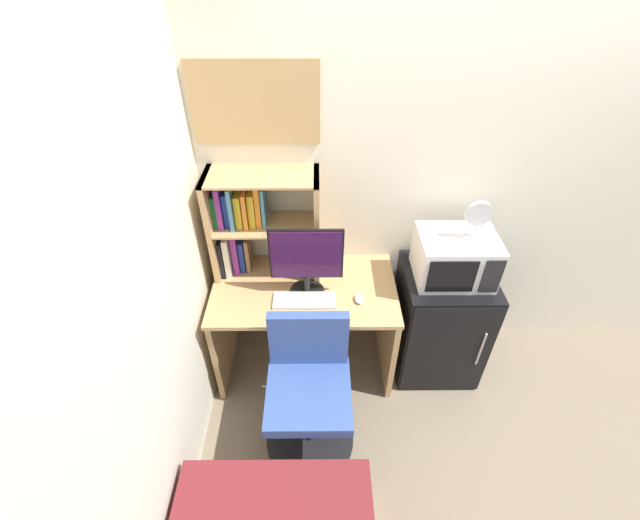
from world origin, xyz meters
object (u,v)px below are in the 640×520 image
object	(u,v)px
microwave	(455,257)
wall_corkboard	(255,103)
keyboard	(304,301)
monitor	(306,260)
mini_fridge	(439,321)
hutch_bookshelf	(250,222)
desk_fan	(477,218)
desk_chair	(309,395)
computer_mouse	(359,299)

from	to	relation	value
microwave	wall_corkboard	bearing A→B (deg)	165.75
keyboard	microwave	bearing A→B (deg)	9.52
monitor	mini_fridge	size ratio (longest dim) A/B	0.57
mini_fridge	wall_corkboard	world-z (taller)	wall_corkboard
hutch_bookshelf	monitor	distance (m)	0.44
keyboard	desk_fan	size ratio (longest dim) A/B	1.52
mini_fridge	microwave	size ratio (longest dim) A/B	1.78
hutch_bookshelf	desk_chair	xyz separation A→B (m)	(0.36, -0.75, -0.71)
mini_fridge	desk_fan	bearing A→B (deg)	-1.98
keyboard	wall_corkboard	size ratio (longest dim) A/B	0.53
hutch_bookshelf	monitor	world-z (taller)	hutch_bookshelf
hutch_bookshelf	computer_mouse	bearing A→B (deg)	-25.56
desk_fan	wall_corkboard	bearing A→B (deg)	166.28
microwave	desk_chair	world-z (taller)	microwave
keyboard	desk_chair	bearing A→B (deg)	-85.89
hutch_bookshelf	keyboard	distance (m)	0.59
monitor	desk_fan	world-z (taller)	desk_fan
hutch_bookshelf	wall_corkboard	distance (m)	0.70
computer_mouse	wall_corkboard	xyz separation A→B (m)	(-0.58, 0.44, 1.03)
desk_fan	desk_chair	bearing A→B (deg)	-149.10
computer_mouse	desk_chair	xyz separation A→B (m)	(-0.30, -0.43, -0.36)
keyboard	microwave	xyz separation A→B (m)	(0.91, 0.15, 0.21)
desk_fan	mini_fridge	bearing A→B (deg)	178.02
monitor	desk_chair	world-z (taller)	monitor
computer_mouse	mini_fridge	bearing A→B (deg)	13.55
computer_mouse	desk_chair	world-z (taller)	desk_chair
monitor	desk_chair	distance (m)	0.79
computer_mouse	desk_fan	size ratio (longest dim) A/B	0.37
hutch_bookshelf	desk_fan	distance (m)	1.33
keyboard	mini_fridge	bearing A→B (deg)	9.34
desk_fan	desk_chair	size ratio (longest dim) A/B	0.27
wall_corkboard	hutch_bookshelf	bearing A→B (deg)	-124.65
hutch_bookshelf	wall_corkboard	xyz separation A→B (m)	(0.08, 0.12, 0.68)
hutch_bookshelf	computer_mouse	xyz separation A→B (m)	(0.67, -0.32, -0.35)
monitor	microwave	world-z (taller)	monitor
hutch_bookshelf	desk_fan	size ratio (longest dim) A/B	2.81
hutch_bookshelf	monitor	xyz separation A→B (m)	(0.35, -0.24, -0.11)
monitor	microwave	size ratio (longest dim) A/B	1.02
mini_fridge	wall_corkboard	size ratio (longest dim) A/B	1.18
keyboard	computer_mouse	xyz separation A→B (m)	(0.33, 0.01, 0.00)
computer_mouse	mini_fridge	size ratio (longest dim) A/B	0.11
monitor	keyboard	distance (m)	0.26
keyboard	computer_mouse	size ratio (longest dim) A/B	4.09
keyboard	desk_chair	world-z (taller)	desk_chair
desk_chair	computer_mouse	bearing A→B (deg)	54.92
keyboard	mini_fridge	size ratio (longest dim) A/B	0.45
hutch_bookshelf	microwave	bearing A→B (deg)	-8.04
hutch_bookshelf	mini_fridge	distance (m)	1.44
hutch_bookshelf	desk_chair	world-z (taller)	hutch_bookshelf
hutch_bookshelf	monitor	size ratio (longest dim) A/B	1.46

